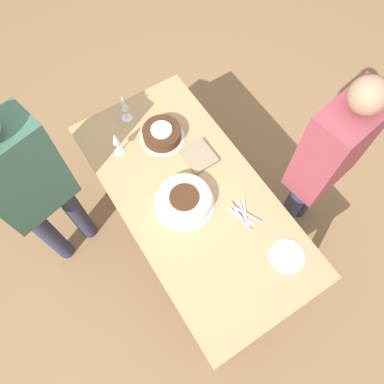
{
  "coord_description": "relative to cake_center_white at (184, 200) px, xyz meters",
  "views": [
    {
      "loc": [
        -0.75,
        0.48,
        2.71
      ],
      "look_at": [
        0.0,
        0.0,
        0.81
      ],
      "focal_mm": 35.0,
      "sensor_mm": 36.0,
      "label": 1
    }
  ],
  "objects": [
    {
      "name": "fork_pile",
      "position": [
        -0.24,
        -0.23,
        -0.03
      ],
      "size": [
        0.2,
        0.13,
        0.02
      ],
      "color": "silver",
      "rests_on": "dining_table"
    },
    {
      "name": "wine_glass_near",
      "position": [
        0.5,
        0.15,
        0.09
      ],
      "size": [
        0.07,
        0.07,
        0.19
      ],
      "color": "silver",
      "rests_on": "dining_table"
    },
    {
      "name": "cake_front_chocolate",
      "position": [
        0.45,
        -0.12,
        -0.0
      ],
      "size": [
        0.28,
        0.28,
        0.09
      ],
      "color": "white",
      "rests_on": "dining_table"
    },
    {
      "name": "person_watching",
      "position": [
        0.46,
        0.67,
        0.14
      ],
      "size": [
        0.31,
        0.44,
        1.57
      ],
      "rotation": [
        0.0,
        0.0,
        -1.34
      ],
      "color": "#2D334C",
      "rests_on": "ground_plane"
    },
    {
      "name": "cake_center_white",
      "position": [
        0.0,
        0.0,
        0.0
      ],
      "size": [
        0.34,
        0.34,
        0.09
      ],
      "color": "white",
      "rests_on": "dining_table"
    },
    {
      "name": "dining_table",
      "position": [
        0.02,
        -0.06,
        -0.16
      ],
      "size": [
        1.63,
        0.8,
        0.76
      ],
      "color": "tan",
      "rests_on": "ground_plane"
    },
    {
      "name": "person_cutting",
      "position": [
        -0.26,
        -0.77,
        0.12
      ],
      "size": [
        0.28,
        0.43,
        1.55
      ],
      "rotation": [
        0.0,
        0.0,
        1.73
      ],
      "color": "#2D334C",
      "rests_on": "ground_plane"
    },
    {
      "name": "napkin_stack",
      "position": [
        0.21,
        -0.24,
        -0.03
      ],
      "size": [
        0.19,
        0.17,
        0.03
      ],
      "color": "gray",
      "rests_on": "dining_table"
    },
    {
      "name": "wine_glass_far",
      "position": [
        0.7,
        -0.01,
        0.1
      ],
      "size": [
        0.07,
        0.07,
        0.22
      ],
      "color": "silver",
      "rests_on": "dining_table"
    },
    {
      "name": "ground_plane",
      "position": [
        0.02,
        -0.06,
        -0.8
      ],
      "size": [
        12.0,
        12.0,
        0.0
      ],
      "primitive_type": "plane",
      "color": "#8E6B47"
    },
    {
      "name": "dessert_plate_left",
      "position": [
        -0.56,
        -0.3,
        -0.04
      ],
      "size": [
        0.19,
        0.19,
        0.01
      ],
      "color": "white",
      "rests_on": "dining_table"
    }
  ]
}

